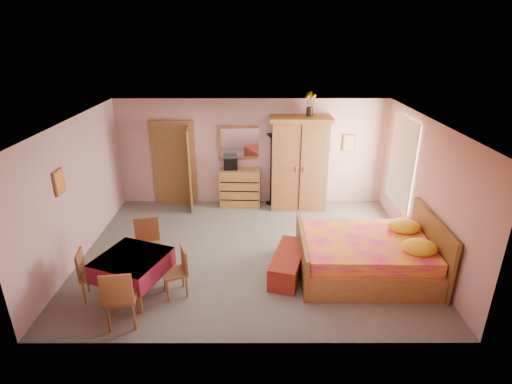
{
  "coord_description": "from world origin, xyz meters",
  "views": [
    {
      "loc": [
        0.09,
        -6.88,
        4.08
      ],
      "look_at": [
        0.1,
        0.3,
        1.15
      ],
      "focal_mm": 28.0,
      "sensor_mm": 36.0,
      "label": 1
    }
  ],
  "objects_px": {
    "stereo": "(230,163)",
    "bench": "(288,264)",
    "floor_lamp": "(271,170)",
    "chair_west": "(94,274)",
    "dining_table": "(134,276)",
    "chair_north": "(148,246)",
    "wall_mirror": "(240,143)",
    "chair_east": "(175,272)",
    "sunflower_vase": "(310,104)",
    "chair_south": "(121,296)",
    "wardrobe": "(299,163)",
    "chest_of_drawers": "(240,187)",
    "bed": "(366,245)"
  },
  "relations": [
    {
      "from": "wardrobe",
      "to": "chair_south",
      "type": "bearing_deg",
      "value": -124.03
    },
    {
      "from": "bed",
      "to": "bench",
      "type": "height_order",
      "value": "bed"
    },
    {
      "from": "bench",
      "to": "sunflower_vase",
      "type": "bearing_deg",
      "value": 77.8
    },
    {
      "from": "dining_table",
      "to": "bench",
      "type": "bearing_deg",
      "value": 13.15
    },
    {
      "from": "stereo",
      "to": "bench",
      "type": "xyz_separation_m",
      "value": [
        1.19,
        -3.09,
        -0.87
      ]
    },
    {
      "from": "chest_of_drawers",
      "to": "chair_west",
      "type": "height_order",
      "value": "chest_of_drawers"
    },
    {
      "from": "bed",
      "to": "bench",
      "type": "xyz_separation_m",
      "value": [
        -1.37,
        -0.07,
        -0.34
      ]
    },
    {
      "from": "stereo",
      "to": "chair_east",
      "type": "xyz_separation_m",
      "value": [
        -0.72,
        -3.67,
        -0.67
      ]
    },
    {
      "from": "chest_of_drawers",
      "to": "dining_table",
      "type": "xyz_separation_m",
      "value": [
        -1.61,
        -3.66,
        -0.1
      ]
    },
    {
      "from": "chest_of_drawers",
      "to": "bed",
      "type": "bearing_deg",
      "value": -49.76
    },
    {
      "from": "wall_mirror",
      "to": "wardrobe",
      "type": "xyz_separation_m",
      "value": [
        1.42,
        -0.31,
        -0.43
      ]
    },
    {
      "from": "wardrobe",
      "to": "chair_west",
      "type": "relative_size",
      "value": 2.61
    },
    {
      "from": "stereo",
      "to": "bench",
      "type": "distance_m",
      "value": 3.43
    },
    {
      "from": "chest_of_drawers",
      "to": "bed",
      "type": "relative_size",
      "value": 0.42
    },
    {
      "from": "dining_table",
      "to": "chest_of_drawers",
      "type": "bearing_deg",
      "value": 66.31
    },
    {
      "from": "wardrobe",
      "to": "chair_south",
      "type": "distance_m",
      "value": 5.23
    },
    {
      "from": "bed",
      "to": "chair_east",
      "type": "xyz_separation_m",
      "value": [
        -3.28,
        -0.64,
        -0.13
      ]
    },
    {
      "from": "dining_table",
      "to": "chair_north",
      "type": "xyz_separation_m",
      "value": [
        0.05,
        0.75,
        0.11
      ]
    },
    {
      "from": "floor_lamp",
      "to": "chair_south",
      "type": "xyz_separation_m",
      "value": [
        -2.33,
        -4.42,
        -0.41
      ]
    },
    {
      "from": "dining_table",
      "to": "chair_west",
      "type": "xyz_separation_m",
      "value": [
        -0.62,
        -0.05,
        0.06
      ]
    },
    {
      "from": "chair_east",
      "to": "wall_mirror",
      "type": "bearing_deg",
      "value": -34.97
    },
    {
      "from": "floor_lamp",
      "to": "chair_east",
      "type": "distance_m",
      "value": 4.11
    },
    {
      "from": "wall_mirror",
      "to": "bed",
      "type": "height_order",
      "value": "wall_mirror"
    },
    {
      "from": "bed",
      "to": "chair_east",
      "type": "relative_size",
      "value": 2.85
    },
    {
      "from": "bench",
      "to": "chair_east",
      "type": "height_order",
      "value": "chair_east"
    },
    {
      "from": "chest_of_drawers",
      "to": "chair_south",
      "type": "distance_m",
      "value": 4.63
    },
    {
      "from": "wall_mirror",
      "to": "sunflower_vase",
      "type": "relative_size",
      "value": 1.95
    },
    {
      "from": "wardrobe",
      "to": "chest_of_drawers",
      "type": "bearing_deg",
      "value": 177.03
    },
    {
      "from": "wall_mirror",
      "to": "chair_north",
      "type": "distance_m",
      "value": 3.65
    },
    {
      "from": "bench",
      "to": "dining_table",
      "type": "xyz_separation_m",
      "value": [
        -2.56,
        -0.6,
        0.15
      ]
    },
    {
      "from": "floor_lamp",
      "to": "chair_west",
      "type": "bearing_deg",
      "value": -128.16
    },
    {
      "from": "chair_north",
      "to": "chair_east",
      "type": "xyz_separation_m",
      "value": [
        0.61,
        -0.73,
        -0.06
      ]
    },
    {
      "from": "chair_west",
      "to": "chair_east",
      "type": "height_order",
      "value": "chair_west"
    },
    {
      "from": "stereo",
      "to": "dining_table",
      "type": "xyz_separation_m",
      "value": [
        -1.38,
        -3.69,
        -0.72
      ]
    },
    {
      "from": "dining_table",
      "to": "bed",
      "type": "bearing_deg",
      "value": 9.61
    },
    {
      "from": "chest_of_drawers",
      "to": "wardrobe",
      "type": "distance_m",
      "value": 1.56
    },
    {
      "from": "stereo",
      "to": "bench",
      "type": "bearing_deg",
      "value": -68.99
    },
    {
      "from": "wall_mirror",
      "to": "chair_west",
      "type": "xyz_separation_m",
      "value": [
        -2.23,
        -3.92,
        -1.12
      ]
    },
    {
      "from": "wardrobe",
      "to": "chair_west",
      "type": "xyz_separation_m",
      "value": [
        -3.64,
        -3.61,
        -0.69
      ]
    },
    {
      "from": "chair_north",
      "to": "chair_west",
      "type": "bearing_deg",
      "value": 37.99
    },
    {
      "from": "chest_of_drawers",
      "to": "wardrobe",
      "type": "relative_size",
      "value": 0.44
    },
    {
      "from": "chair_north",
      "to": "chair_east",
      "type": "height_order",
      "value": "chair_north"
    },
    {
      "from": "bench",
      "to": "chair_north",
      "type": "height_order",
      "value": "chair_north"
    },
    {
      "from": "floor_lamp",
      "to": "bench",
      "type": "height_order",
      "value": "floor_lamp"
    },
    {
      "from": "chair_north",
      "to": "bed",
      "type": "bearing_deg",
      "value": 166.56
    },
    {
      "from": "bench",
      "to": "chest_of_drawers",
      "type": "bearing_deg",
      "value": 107.38
    },
    {
      "from": "stereo",
      "to": "bed",
      "type": "height_order",
      "value": "stereo"
    },
    {
      "from": "chest_of_drawers",
      "to": "bed",
      "type": "xyz_separation_m",
      "value": [
        2.33,
        -2.99,
        0.08
      ]
    },
    {
      "from": "bed",
      "to": "chest_of_drawers",
      "type": "bearing_deg",
      "value": 129.02
    },
    {
      "from": "wall_mirror",
      "to": "bench",
      "type": "height_order",
      "value": "wall_mirror"
    }
  ]
}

